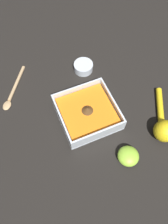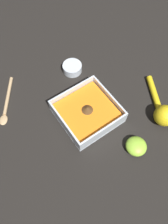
{
  "view_description": "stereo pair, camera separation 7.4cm",
  "coord_description": "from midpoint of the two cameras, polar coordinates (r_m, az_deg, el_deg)",
  "views": [
    {
      "loc": [
        -0.3,
        0.16,
        0.68
      ],
      "look_at": [
        0.02,
        0.02,
        0.03
      ],
      "focal_mm": 35.0,
      "sensor_mm": 36.0,
      "label": 1
    },
    {
      "loc": [
        -0.27,
        0.22,
        0.68
      ],
      "look_at": [
        0.02,
        0.02,
        0.03
      ],
      "focal_mm": 35.0,
      "sensor_mm": 36.0,
      "label": 2
    }
  ],
  "objects": [
    {
      "name": "lemon_squeezer",
      "position": [
        0.77,
        22.78,
        -3.88
      ],
      "size": [
        0.2,
        0.13,
        0.07
      ],
      "rotation": [
        0.0,
        0.0,
        2.65
      ],
      "color": "yellow",
      "rests_on": "ground_plane"
    },
    {
      "name": "square_dish",
      "position": [
        0.75,
        3.7,
        -0.51
      ],
      "size": [
        0.19,
        0.19,
        0.06
      ],
      "color": "silver",
      "rests_on": "ground_plane"
    },
    {
      "name": "wooden_spoon",
      "position": [
        0.85,
        -15.56,
        5.34
      ],
      "size": [
        0.18,
        0.13,
        0.01
      ],
      "rotation": [
        0.0,
        0.0,
        2.54
      ],
      "color": "tan",
      "rests_on": "ground_plane"
    },
    {
      "name": "lemon_half",
      "position": [
        0.71,
        14.47,
        -11.37
      ],
      "size": [
        0.07,
        0.07,
        0.04
      ],
      "color": "#93CC38",
      "rests_on": "ground_plane"
    },
    {
      "name": "spice_bowl",
      "position": [
        0.87,
        2.31,
        11.46
      ],
      "size": [
        0.07,
        0.07,
        0.03
      ],
      "color": "silver",
      "rests_on": "ground_plane"
    },
    {
      "name": "ground_plane",
      "position": [
        0.76,
        4.85,
        -2.17
      ],
      "size": [
        4.0,
        4.0,
        0.0
      ],
      "primitive_type": "plane",
      "color": "black"
    }
  ]
}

